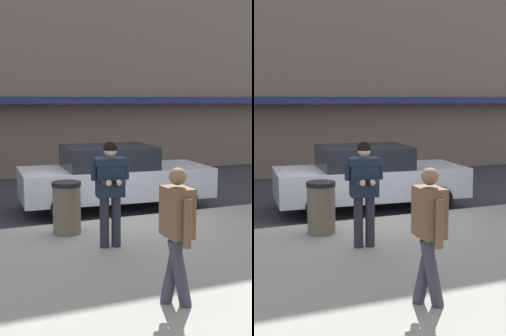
% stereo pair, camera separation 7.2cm
% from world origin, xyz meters
% --- Properties ---
extents(ground_plane, '(80.00, 80.00, 0.00)m').
position_xyz_m(ground_plane, '(0.00, 0.00, 0.00)').
color(ground_plane, '#333338').
extents(sidewalk, '(32.00, 5.30, 0.14)m').
position_xyz_m(sidewalk, '(1.00, -2.85, 0.07)').
color(sidewalk, '#99968E').
rests_on(sidewalk, ground).
extents(curb_paint_line, '(28.00, 0.12, 0.01)m').
position_xyz_m(curb_paint_line, '(1.00, 0.05, 0.00)').
color(curb_paint_line, silver).
rests_on(curb_paint_line, ground).
extents(parked_sedan_mid, '(4.62, 2.18, 1.54)m').
position_xyz_m(parked_sedan_mid, '(0.69, 1.10, 0.79)').
color(parked_sedan_mid, silver).
rests_on(parked_sedan_mid, ground).
extents(man_texting_on_phone, '(0.64, 0.62, 1.81)m').
position_xyz_m(man_texting_on_phone, '(-0.56, -2.03, 1.25)').
color(man_texting_on_phone, '#23232B').
rests_on(man_texting_on_phone, sidewalk).
extents(pedestrian_dark_coat, '(0.33, 0.60, 1.70)m').
position_xyz_m(pedestrian_dark_coat, '(-0.60, -4.44, 1.11)').
color(pedestrian_dark_coat, '#33333D').
rests_on(pedestrian_dark_coat, sidewalk).
extents(trash_bin, '(0.55, 0.55, 0.98)m').
position_xyz_m(trash_bin, '(-1.02, -0.94, 0.63)').
color(trash_bin, '#665B4C').
rests_on(trash_bin, sidewalk).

